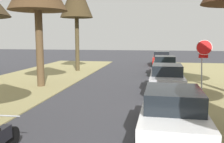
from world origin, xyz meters
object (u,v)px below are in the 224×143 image
(stop_sign_far, at_px, (203,55))
(parked_sedan_white, at_px, (172,115))
(parked_sedan_silver, at_px, (167,79))
(parked_sedan_red, at_px, (161,59))
(parked_sedan_green, at_px, (165,66))

(stop_sign_far, bearing_deg, parked_sedan_white, -107.73)
(parked_sedan_silver, xyz_separation_m, parked_sedan_red, (0.07, 13.71, 0.00))
(parked_sedan_white, distance_m, parked_sedan_green, 13.34)
(parked_sedan_silver, distance_m, parked_sedan_green, 6.62)
(stop_sign_far, height_order, parked_sedan_white, stop_sign_far)
(parked_sedan_green, height_order, parked_sedan_red, same)
(parked_sedan_green, distance_m, parked_sedan_red, 7.09)
(stop_sign_far, relative_size, parked_sedan_white, 0.65)
(parked_sedan_silver, bearing_deg, stop_sign_far, -14.23)
(parked_sedan_silver, distance_m, parked_sedan_red, 13.71)
(parked_sedan_silver, bearing_deg, parked_sedan_red, 89.70)
(parked_sedan_white, bearing_deg, parked_sedan_red, 89.38)
(parked_sedan_green, bearing_deg, parked_sedan_silver, -91.29)
(stop_sign_far, bearing_deg, parked_sedan_red, 97.13)
(stop_sign_far, relative_size, parked_sedan_silver, 0.65)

